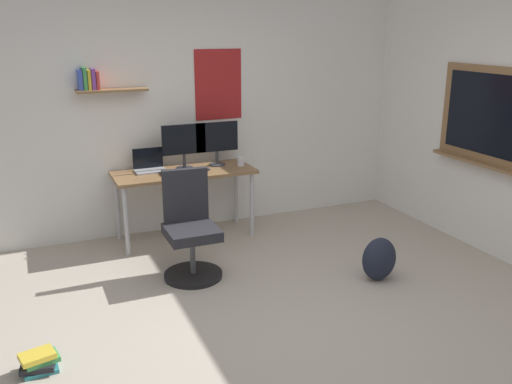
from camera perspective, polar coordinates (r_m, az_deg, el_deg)
ground_plane at (r=4.25m, az=3.76°, el=-13.73°), size 5.20×5.20×0.00m
wall_back at (r=6.01m, az=-6.70°, el=8.52°), size 5.00×0.30×2.60m
desk at (r=5.74m, az=-7.40°, el=1.43°), size 1.43×0.58×0.73m
office_chair at (r=4.93m, az=-6.80°, el=-4.10°), size 0.52×0.52×0.95m
laptop at (r=5.76m, az=-10.93°, el=2.68°), size 0.31×0.21×0.23m
monitor_primary at (r=5.75m, az=-7.44°, el=5.03°), size 0.46×0.17×0.46m
monitor_secondary at (r=5.86m, az=-4.06°, el=5.34°), size 0.46×0.17×0.46m
keyboard at (r=5.63m, az=-7.93°, el=2.02°), size 0.37×0.13×0.02m
computer_mouse at (r=5.70m, az=-5.22°, el=2.38°), size 0.10×0.06×0.03m
coffee_mug at (r=5.87m, az=-1.59°, el=3.17°), size 0.08×0.08×0.09m
backpack at (r=5.00m, az=12.57°, el=-6.76°), size 0.32×0.22×0.39m
book_stack_on_floor at (r=4.00m, az=-21.44°, el=-16.01°), size 0.26×0.21×0.14m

